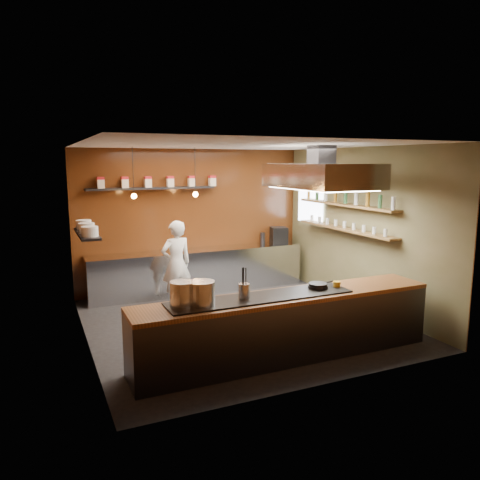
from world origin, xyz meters
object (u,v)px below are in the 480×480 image
extractor_hood (321,175)px  espresso_machine (279,235)px  stockpot_large (183,293)px  stockpot_small (202,293)px  chef (176,264)px

extractor_hood → espresso_machine: bearing=75.7°
espresso_machine → stockpot_large: bearing=-118.6°
stockpot_large → espresso_machine: size_ratio=0.89×
stockpot_small → espresso_machine: 5.05m
extractor_hood → espresso_machine: 3.08m
stockpot_small → espresso_machine: size_ratio=0.93×
espresso_machine → chef: (-2.69, -0.89, -0.25)m
stockpot_large → stockpot_small: 0.24m
extractor_hood → stockpot_small: bearing=-154.3°
espresso_machine → chef: chef is taller
extractor_hood → stockpot_small: 3.17m
stockpot_large → stockpot_small: (0.23, -0.09, 0.00)m
stockpot_large → stockpot_small: bearing=-21.8°
stockpot_small → chef: size_ratio=0.20×
stockpot_large → chef: chef is taller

